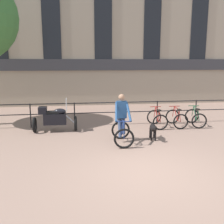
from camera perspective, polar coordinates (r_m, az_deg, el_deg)
name	(u,v)px	position (r m, az deg, el deg)	size (l,w,h in m)	color
ground_plane	(148,172)	(7.03, 7.82, -12.79)	(60.00, 60.00, 0.00)	#8E7060
canal_railing	(117,109)	(11.72, 1.03, 0.59)	(15.05, 0.05, 1.05)	black
building_facade	(103,34)	(17.35, -2.04, 16.56)	(18.00, 0.72, 9.05)	gray
cyclist_with_bike	(122,121)	(9.15, 2.17, -2.02)	(0.76, 1.21, 1.70)	black
dog	(153,128)	(9.62, 8.95, -3.55)	(0.31, 0.98, 0.61)	black
parked_motorcycle	(55,118)	(10.83, -12.39, -1.32)	(1.76, 0.63, 1.35)	black
parked_bicycle_near_lamp	(157,119)	(11.54, 9.80, -1.50)	(0.71, 1.14, 0.86)	black
parked_bicycle_mid_left	(176,118)	(11.84, 13.86, -1.35)	(0.70, 1.13, 0.86)	black
parked_bicycle_mid_right	(195,118)	(12.19, 17.70, -1.20)	(0.81, 1.19, 0.86)	black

